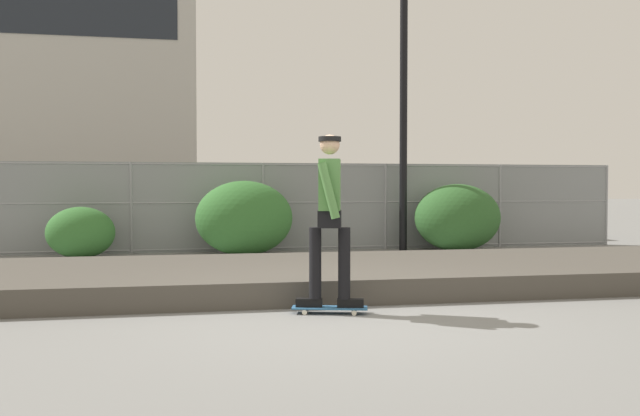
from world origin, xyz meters
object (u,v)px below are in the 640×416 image
object	(u,v)px
parked_car_near	(2,210)
shrub_left	(81,233)
parked_car_far	(475,206)
shrub_right	(457,218)
shrub_center	(244,218)
parked_car_mid	(266,208)
skater	(330,209)
street_lamp	(404,24)
skateboard	(330,308)

from	to	relation	value
parked_car_near	shrub_left	bearing A→B (deg)	-53.27
parked_car_near	parked_car_far	size ratio (longest dim) A/B	0.99
parked_car_near	shrub_right	xyz separation A→B (m)	(9.64, -2.84, -0.13)
parked_car_near	shrub_right	world-z (taller)	parked_car_near
shrub_center	shrub_left	bearing A→B (deg)	178.89
shrub_left	parked_car_near	bearing A→B (deg)	126.73
parked_car_far	shrub_right	bearing A→B (deg)	-119.64
parked_car_mid	parked_car_far	distance (m)	5.56
parked_car_far	parked_car_mid	bearing A→B (deg)	-177.49
skater	shrub_left	world-z (taller)	skater
parked_car_near	parked_car_far	xyz separation A→B (m)	(11.51, 0.45, 0.00)
shrub_right	parked_car_mid	bearing A→B (deg)	140.45
parked_car_near	parked_car_far	world-z (taller)	same
parked_car_near	street_lamp	bearing A→B (deg)	-16.43
shrub_left	shrub_right	xyz separation A→B (m)	(7.52, -0.01, 0.22)
shrub_left	shrub_center	world-z (taller)	shrub_center
street_lamp	parked_car_far	distance (m)	5.73
parked_car_mid	shrub_right	size ratio (longest dim) A/B	2.46
parked_car_near	shrub_right	size ratio (longest dim) A/B	2.48
parked_car_mid	shrub_left	distance (m)	4.90
parked_car_far	street_lamp	bearing A→B (deg)	-134.88
skateboard	parked_car_mid	xyz separation A→B (m)	(0.34, 9.22, 0.78)
shrub_center	parked_car_far	bearing A→B (deg)	27.85
street_lamp	shrub_left	distance (m)	7.73
parked_car_mid	skateboard	bearing A→B (deg)	-92.08
shrub_right	skateboard	bearing A→B (deg)	-123.05
parked_car_near	shrub_right	distance (m)	10.05
parked_car_near	parked_car_mid	xyz separation A→B (m)	(5.95, 0.20, 0.00)
parked_car_near	skater	bearing A→B (deg)	-58.11
street_lamp	parked_car_far	bearing A→B (deg)	45.12
shrub_left	parked_car_mid	bearing A→B (deg)	38.42
street_lamp	parked_car_far	xyz separation A→B (m)	(2.96, 2.97, -3.91)
parked_car_mid	skater	bearing A→B (deg)	-92.08
skater	shrub_left	distance (m)	7.13
shrub_center	shrub_right	xyz separation A→B (m)	(4.46, 0.05, -0.03)
parked_car_mid	shrub_right	bearing A→B (deg)	-39.55
parked_car_near	parked_car_mid	bearing A→B (deg)	1.95
skater	parked_car_near	xyz separation A→B (m)	(-5.61, 9.02, -0.28)
parked_car_far	shrub_left	size ratio (longest dim) A/B	3.62
parked_car_mid	shrub_center	world-z (taller)	parked_car_mid
skater	shrub_right	world-z (taller)	skater
shrub_center	shrub_right	size ratio (longest dim) A/B	1.04
shrub_left	street_lamp	bearing A→B (deg)	2.81
street_lamp	shrub_right	bearing A→B (deg)	-16.48
parked_car_far	shrub_center	xyz separation A→B (m)	(-6.33, -3.34, -0.10)
skateboard	shrub_right	xyz separation A→B (m)	(4.02, 6.18, 0.65)
skateboard	shrub_center	xyz separation A→B (m)	(-0.43, 6.13, 0.68)
skater	shrub_center	world-z (taller)	skater
parked_car_mid	shrub_left	xyz separation A→B (m)	(-3.83, -3.04, -0.35)
skater	shrub_left	bearing A→B (deg)	119.49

